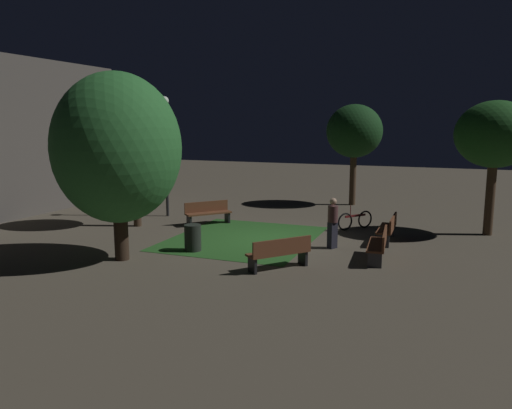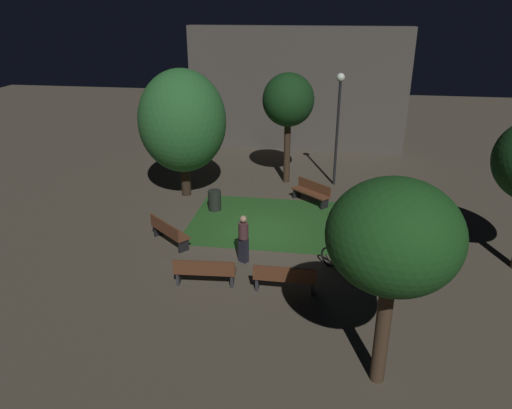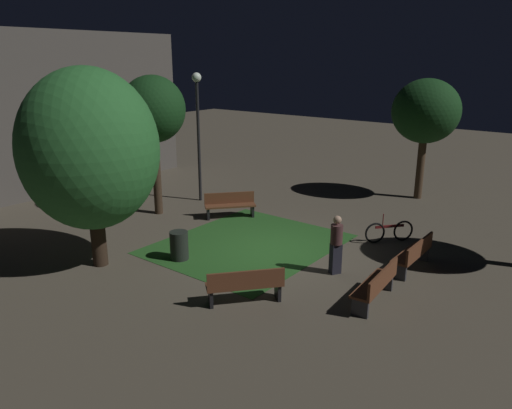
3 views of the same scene
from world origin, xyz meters
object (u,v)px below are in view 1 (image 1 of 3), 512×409
at_px(tree_tall_center, 354,132).
at_px(lamp_post_plaza_east, 165,137).
at_px(trash_bin, 193,238).
at_px(bench_near_trees, 379,244).
at_px(tree_near_wall, 117,149).
at_px(tree_back_right, 495,135).
at_px(tree_right_canopy, 134,127).
at_px(bench_lawn_edge, 280,252).
at_px(bench_corner, 208,212).
at_px(bicycle, 355,220).
at_px(pedestrian, 333,222).
at_px(bench_by_lamp, 389,228).

relative_size(tree_tall_center, lamp_post_plaza_east, 0.96).
distance_m(tree_tall_center, trash_bin, 11.28).
xyz_separation_m(bench_near_trees, tree_near_wall, (-2.61, 6.99, 2.74)).
xyz_separation_m(tree_back_right, tree_right_canopy, (-3.19, 12.44, 0.25)).
distance_m(bench_near_trees, tree_tall_center, 10.18).
relative_size(tree_tall_center, trash_bin, 5.76).
relative_size(bench_lawn_edge, tree_tall_center, 0.35).
height_order(bench_corner, tree_back_right, tree_back_right).
xyz_separation_m(bench_near_trees, bench_corner, (2.80, 6.91, 0.00)).
relative_size(bicycle, pedestrian, 0.79).
bearing_deg(tree_near_wall, tree_right_canopy, 28.97).
bearing_deg(tree_near_wall, pedestrian, -57.25).
xyz_separation_m(tree_right_canopy, tree_tall_center, (7.88, -6.80, -0.26)).
xyz_separation_m(bench_lawn_edge, bicycle, (5.84, -1.02, -0.14)).
bearing_deg(tree_tall_center, tree_near_wall, 159.40).
bearing_deg(bench_near_trees, bench_corner, 67.97).
xyz_separation_m(bench_corner, tree_right_canopy, (-1.28, 2.37, 3.27)).
height_order(trash_bin, bicycle, bicycle).
bearing_deg(tree_tall_center, bench_by_lamp, -160.70).
distance_m(bench_by_lamp, tree_near_wall, 9.00).
distance_m(bench_corner, trash_bin, 4.05).
bearing_deg(tree_tall_center, tree_right_canopy, 139.21).
relative_size(bench_corner, trash_bin, 2.02).
bearing_deg(tree_near_wall, trash_bin, -42.33).
relative_size(bench_by_lamp, bench_lawn_edge, 1.07).
distance_m(tree_near_wall, lamp_post_plaza_east, 6.72).
bearing_deg(lamp_post_plaza_east, tree_right_canopy, 179.69).
distance_m(bench_near_trees, tree_back_right, 6.43).
xyz_separation_m(tree_near_wall, tree_right_canopy, (4.13, 2.29, 0.53)).
bearing_deg(lamp_post_plaza_east, tree_back_right, -85.40).
bearing_deg(lamp_post_plaza_east, bench_near_trees, -111.83).
xyz_separation_m(bench_near_trees, lamp_post_plaza_east, (3.71, 9.26, 2.86)).
xyz_separation_m(bench_corner, trash_bin, (-3.80, -1.38, -0.07)).
distance_m(tree_right_canopy, lamp_post_plaza_east, 2.23).
xyz_separation_m(bench_by_lamp, trash_bin, (-3.36, 5.53, -0.07)).
distance_m(bench_by_lamp, bench_corner, 6.92).
distance_m(bench_by_lamp, bench_lawn_edge, 4.87).
relative_size(bench_near_trees, bench_by_lamp, 1.02).
bearing_deg(pedestrian, tree_tall_center, 6.05).
bearing_deg(bench_near_trees, tree_back_right, -33.89).
distance_m(tree_right_canopy, pedestrian, 8.26).
relative_size(bench_by_lamp, lamp_post_plaza_east, 0.36).
bearing_deg(bench_near_trees, bench_by_lamp, -0.00).
xyz_separation_m(bench_by_lamp, lamp_post_plaza_east, (1.36, 9.26, 2.86)).
xyz_separation_m(tree_near_wall, lamp_post_plaza_east, (6.32, 2.28, 0.13)).
height_order(bench_lawn_edge, pedestrian, pedestrian).
height_order(bench_corner, pedestrian, pedestrian).
distance_m(tree_back_right, tree_right_canopy, 12.85).
bearing_deg(trash_bin, tree_right_canopy, 56.01).
relative_size(tree_back_right, tree_near_wall, 0.88).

